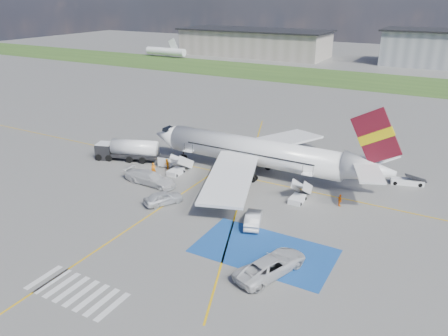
{
  "coord_description": "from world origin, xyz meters",
  "views": [
    {
      "loc": [
        24.91,
        -39.26,
        24.46
      ],
      "look_at": [
        -0.34,
        6.17,
        3.5
      ],
      "focal_mm": 35.0,
      "sensor_mm": 36.0,
      "label": 1
    }
  ],
  "objects_px": {
    "airliner": "(262,153)",
    "fuel_tanker": "(128,151)",
    "belt_loader": "(407,182)",
    "car_silver_b": "(253,219)",
    "van_white_b": "(150,176)",
    "car_silver_a": "(163,198)",
    "gpu_cart": "(165,162)",
    "van_white_a": "(271,263)"
  },
  "relations": [
    {
      "from": "airliner",
      "to": "fuel_tanker",
      "type": "distance_m",
      "value": 21.49
    },
    {
      "from": "airliner",
      "to": "belt_loader",
      "type": "distance_m",
      "value": 20.21
    },
    {
      "from": "car_silver_b",
      "to": "van_white_b",
      "type": "distance_m",
      "value": 17.65
    },
    {
      "from": "car_silver_b",
      "to": "car_silver_a",
      "type": "bearing_deg",
      "value": -16.59
    },
    {
      "from": "gpu_cart",
      "to": "van_white_b",
      "type": "xyz_separation_m",
      "value": [
        2.01,
        -6.28,
        0.41
      ]
    },
    {
      "from": "airliner",
      "to": "van_white_b",
      "type": "relative_size",
      "value": 6.17
    },
    {
      "from": "gpu_cart",
      "to": "car_silver_b",
      "type": "relative_size",
      "value": 0.46
    },
    {
      "from": "fuel_tanker",
      "to": "van_white_a",
      "type": "xyz_separation_m",
      "value": [
        31.5,
        -16.62,
        -0.27
      ]
    },
    {
      "from": "belt_loader",
      "to": "car_silver_a",
      "type": "distance_m",
      "value": 33.23
    },
    {
      "from": "fuel_tanker",
      "to": "car_silver_a",
      "type": "relative_size",
      "value": 2.06
    },
    {
      "from": "gpu_cart",
      "to": "van_white_a",
      "type": "height_order",
      "value": "van_white_a"
    },
    {
      "from": "fuel_tanker",
      "to": "car_silver_b",
      "type": "xyz_separation_m",
      "value": [
        26.13,
        -9.2,
        -0.6
      ]
    },
    {
      "from": "van_white_a",
      "to": "gpu_cart",
      "type": "bearing_deg",
      "value": -15.35
    },
    {
      "from": "fuel_tanker",
      "to": "van_white_a",
      "type": "bearing_deg",
      "value": -46.31
    },
    {
      "from": "gpu_cart",
      "to": "belt_loader",
      "type": "xyz_separation_m",
      "value": [
        32.87,
        10.79,
        -0.41
      ]
    },
    {
      "from": "van_white_a",
      "to": "airliner",
      "type": "bearing_deg",
      "value": -43.91
    },
    {
      "from": "car_silver_b",
      "to": "van_white_b",
      "type": "bearing_deg",
      "value": -30.84
    },
    {
      "from": "airliner",
      "to": "van_white_a",
      "type": "height_order",
      "value": "airliner"
    },
    {
      "from": "belt_loader",
      "to": "car_silver_b",
      "type": "bearing_deg",
      "value": -140.69
    },
    {
      "from": "airliner",
      "to": "belt_loader",
      "type": "relative_size",
      "value": 7.69
    },
    {
      "from": "belt_loader",
      "to": "car_silver_a",
      "type": "height_order",
      "value": "car_silver_a"
    },
    {
      "from": "car_silver_b",
      "to": "van_white_b",
      "type": "relative_size",
      "value": 0.81
    },
    {
      "from": "airliner",
      "to": "van_white_b",
      "type": "height_order",
      "value": "airliner"
    },
    {
      "from": "gpu_cart",
      "to": "van_white_b",
      "type": "relative_size",
      "value": 0.37
    },
    {
      "from": "airliner",
      "to": "gpu_cart",
      "type": "distance_m",
      "value": 14.88
    },
    {
      "from": "fuel_tanker",
      "to": "van_white_b",
      "type": "height_order",
      "value": "fuel_tanker"
    },
    {
      "from": "airliner",
      "to": "car_silver_a",
      "type": "distance_m",
      "value": 16.08
    },
    {
      "from": "fuel_tanker",
      "to": "belt_loader",
      "type": "bearing_deg",
      "value": -2.54
    },
    {
      "from": "van_white_b",
      "to": "gpu_cart",
      "type": "bearing_deg",
      "value": 20.08
    },
    {
      "from": "fuel_tanker",
      "to": "car_silver_b",
      "type": "height_order",
      "value": "fuel_tanker"
    },
    {
      "from": "fuel_tanker",
      "to": "van_white_a",
      "type": "height_order",
      "value": "fuel_tanker"
    },
    {
      "from": "airliner",
      "to": "car_silver_b",
      "type": "bearing_deg",
      "value": -69.2
    },
    {
      "from": "airliner",
      "to": "fuel_tanker",
      "type": "bearing_deg",
      "value": -167.79
    },
    {
      "from": "van_white_b",
      "to": "belt_loader",
      "type": "bearing_deg",
      "value": -58.71
    },
    {
      "from": "gpu_cart",
      "to": "belt_loader",
      "type": "relative_size",
      "value": 0.47
    },
    {
      "from": "airliner",
      "to": "van_white_b",
      "type": "bearing_deg",
      "value": -139.71
    },
    {
      "from": "airliner",
      "to": "car_silver_a",
      "type": "height_order",
      "value": "airliner"
    },
    {
      "from": "fuel_tanker",
      "to": "car_silver_b",
      "type": "bearing_deg",
      "value": -37.88
    },
    {
      "from": "belt_loader",
      "to": "car_silver_b",
      "type": "xyz_separation_m",
      "value": [
        -13.57,
        -20.54,
        0.45
      ]
    },
    {
      "from": "gpu_cart",
      "to": "airliner",
      "type": "bearing_deg",
      "value": 2.91
    },
    {
      "from": "belt_loader",
      "to": "van_white_b",
      "type": "bearing_deg",
      "value": -168.31
    },
    {
      "from": "car_silver_a",
      "to": "van_white_a",
      "type": "relative_size",
      "value": 0.81
    }
  ]
}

